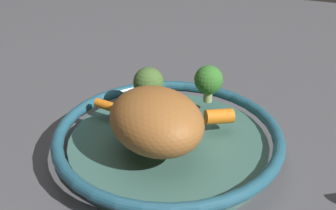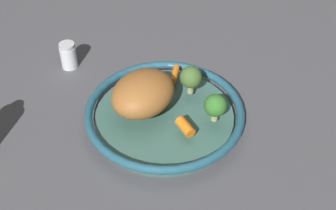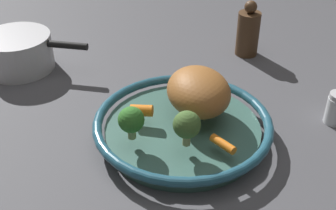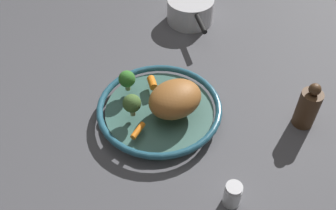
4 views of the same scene
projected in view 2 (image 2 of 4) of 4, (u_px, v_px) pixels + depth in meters
The scene contains 8 objects.
ground_plane at pixel (164, 124), 1.00m from camera, with size 1.89×1.89×0.00m, color #4C4C51.
serving_bowl at pixel (164, 116), 0.98m from camera, with size 0.33×0.33×0.04m.
roast_chicken_piece at pixel (143, 94), 0.94m from camera, with size 0.14×0.12×0.08m, color #9B5F2C.
baby_carrot_right at pixel (175, 74), 1.04m from camera, with size 0.01×0.01×0.05m, color orange.
baby_carrot_back at pixel (185, 127), 0.91m from camera, with size 0.02×0.02×0.04m, color orange.
broccoli_floret_mid at pixel (191, 78), 0.98m from camera, with size 0.05×0.05×0.06m.
broccoli_floret_small at pixel (215, 106), 0.92m from camera, with size 0.05×0.05×0.06m.
salt_shaker at pixel (68, 55), 1.12m from camera, with size 0.04×0.04×0.07m.
Camera 2 is at (-0.04, 0.71, 0.70)m, focal length 50.33 mm.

